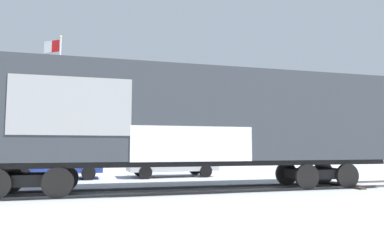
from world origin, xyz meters
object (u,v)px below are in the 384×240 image
flagpole (56,85)px  parked_car_blue (58,161)px  parked_car_silver (171,161)px  freight_car (189,118)px

flagpole → parked_car_blue: (1.18, -5.82, -4.79)m
flagpole → parked_car_blue: flagpole is taller
flagpole → parked_car_silver: 10.04m
parked_car_silver → freight_car: bearing=-93.4°
flagpole → parked_car_blue: size_ratio=2.14×
freight_car → flagpole: 13.40m
parked_car_silver → parked_car_blue: bearing=-179.1°
freight_car → parked_car_silver: freight_car is taller
parked_car_blue → parked_car_silver: bearing=0.9°
parked_car_silver → flagpole: bearing=139.5°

